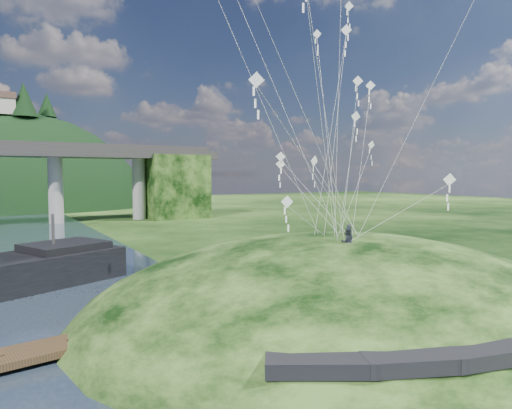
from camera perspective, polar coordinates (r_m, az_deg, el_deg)
ground at (r=25.87m, az=-0.88°, el=-16.77°), size 320.00×320.00×0.00m
grass_hill at (r=32.30m, az=10.14°, el=-15.39°), size 36.00×32.00×13.00m
footpath at (r=23.58m, az=28.75°, el=-13.96°), size 22.29×5.84×0.83m
wooden_dock at (r=27.04m, az=-15.64°, el=-14.95°), size 14.77×4.45×1.04m
kite_flyers at (r=29.11m, az=11.42°, el=-2.74°), size 2.16×2.09×1.74m
kite_swarm at (r=32.28m, az=8.84°, el=17.30°), size 20.62×15.25×21.43m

